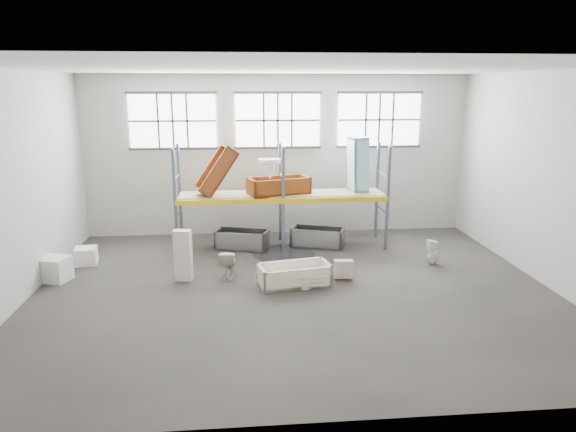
{
  "coord_description": "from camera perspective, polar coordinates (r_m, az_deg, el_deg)",
  "views": [
    {
      "loc": [
        -1.19,
        -11.37,
        4.61
      ],
      "look_at": [
        0.0,
        1.5,
        1.4
      ],
      "focal_mm": 32.54,
      "sensor_mm": 36.0,
      "label": 1
    }
  ],
  "objects": [
    {
      "name": "blue_tub_upright",
      "position": [
        15.58,
        7.64,
        5.65
      ],
      "size": [
        0.58,
        0.79,
        1.61
      ],
      "primitive_type": null,
      "rotation": [
        0.0,
        1.54,
        0.1
      ],
      "color": "#96C9DD",
      "rests_on": "shelf_deck"
    },
    {
      "name": "bucket",
      "position": [
        12.35,
        1.83,
        -7.05
      ],
      "size": [
        0.4,
        0.4,
        0.37
      ],
      "primitive_type": "cylinder",
      "rotation": [
        0.0,
        0.0,
        -0.29
      ],
      "color": "silver",
      "rests_on": "floor"
    },
    {
      "name": "wall_right",
      "position": [
        13.65,
        26.9,
        3.54
      ],
      "size": [
        0.1,
        10.0,
        5.0
      ],
      "primitive_type": "cube",
      "color": "#BAB7AC",
      "rests_on": "ground"
    },
    {
      "name": "rack_upright_ra",
      "position": [
        15.2,
        10.85,
        1.88
      ],
      "size": [
        0.08,
        0.08,
        3.0
      ],
      "primitive_type": "cube",
      "color": "slate",
      "rests_on": "floor"
    },
    {
      "name": "cistern_tall",
      "position": [
        12.96,
        -11.38,
        -4.23
      ],
      "size": [
        0.44,
        0.33,
        1.26
      ],
      "primitive_type": "cube",
      "rotation": [
        0.0,
        0.0,
        -0.16
      ],
      "color": "#F4D9D0",
      "rests_on": "floor"
    },
    {
      "name": "window_mid",
      "position": [
        16.39,
        -1.13,
        10.41
      ],
      "size": [
        2.6,
        0.04,
        1.6
      ],
      "primitive_type": "cube",
      "color": "white",
      "rests_on": "wall_back"
    },
    {
      "name": "sink_in_tub",
      "position": [
        12.95,
        2.16,
        -6.16
      ],
      "size": [
        0.58,
        0.58,
        0.15
      ],
      "primitive_type": "imported",
      "rotation": [
        0.0,
        0.0,
        0.38
      ],
      "color": "beige",
      "rests_on": "bathtub_beige"
    },
    {
      "name": "wall_left",
      "position": [
        12.55,
        -28.01,
        2.62
      ],
      "size": [
        0.1,
        10.0,
        5.0
      ],
      "primitive_type": "cube",
      "color": "#A9A69D",
      "rests_on": "ground"
    },
    {
      "name": "sink_on_shelf",
      "position": [
        15.0,
        -2.01,
        4.29
      ],
      "size": [
        0.68,
        0.55,
        0.57
      ],
      "primitive_type": "imported",
      "rotation": [
        0.0,
        0.0,
        0.09
      ],
      "color": "white",
      "rests_on": "rust_tub_flat"
    },
    {
      "name": "rack_upright_la",
      "position": [
        14.72,
        -12.23,
        1.43
      ],
      "size": [
        0.08,
        0.08,
        3.0
      ],
      "primitive_type": "cube",
      "color": "slate",
      "rests_on": "floor"
    },
    {
      "name": "toilet_beige",
      "position": [
        13.08,
        -6.55,
        -5.18
      ],
      "size": [
        0.46,
        0.72,
        0.69
      ],
      "primitive_type": "imported",
      "rotation": [
        0.0,
        0.0,
        3.02
      ],
      "color": "beige",
      "rests_on": "floor"
    },
    {
      "name": "rack_upright_mb",
      "position": [
        15.83,
        -0.87,
        2.61
      ],
      "size": [
        0.08,
        0.08,
        3.0
      ],
      "primitive_type": "cube",
      "color": "slate",
      "rests_on": "floor"
    },
    {
      "name": "rust_tub_flat",
      "position": [
        15.14,
        -1.02,
        3.32
      ],
      "size": [
        1.9,
        1.28,
        0.49
      ],
      "primitive_type": null,
      "rotation": [
        0.0,
        0.0,
        0.29
      ],
      "color": "#953C0A",
      "rests_on": "shelf_deck"
    },
    {
      "name": "carton_far",
      "position": [
        14.95,
        -21.2,
        -4.08
      ],
      "size": [
        0.61,
        0.61,
        0.45
      ],
      "primitive_type": "cube",
      "rotation": [
        0.0,
        0.0,
        0.13
      ],
      "color": "white",
      "rests_on": "floor"
    },
    {
      "name": "carton_near",
      "position": [
        13.99,
        -24.17,
        -5.31
      ],
      "size": [
        0.83,
        0.77,
        0.59
      ],
      "primitive_type": "cube",
      "rotation": [
        0.0,
        0.0,
        -0.31
      ],
      "color": "silver",
      "rests_on": "floor"
    },
    {
      "name": "wall_back",
      "position": [
        16.6,
        -1.14,
        6.64
      ],
      "size": [
        12.0,
        0.1,
        5.0
      ],
      "primitive_type": "cube",
      "color": "#BAB7AC",
      "rests_on": "ground"
    },
    {
      "name": "ceiling",
      "position": [
        11.45,
        0.72,
        16.15
      ],
      "size": [
        12.0,
        10.0,
        0.1
      ],
      "primitive_type": "cube",
      "color": "silver",
      "rests_on": "ground"
    },
    {
      "name": "shelf_deck",
      "position": [
        15.23,
        -0.69,
        2.46
      ],
      "size": [
        5.9,
        1.1,
        0.03
      ],
      "primitive_type": "cube",
      "color": "gray",
      "rests_on": "floor"
    },
    {
      "name": "wall_front",
      "position": [
        6.77,
        5.12,
        -4.26
      ],
      "size": [
        12.0,
        0.1,
        5.0
      ],
      "primitive_type": "cube",
      "color": "#B9B5AB",
      "rests_on": "ground"
    },
    {
      "name": "floor",
      "position": [
        12.35,
        0.65,
        -8.23
      ],
      "size": [
        12.0,
        10.0,
        0.1
      ],
      "primitive_type": "cube",
      "color": "#48423D",
      "rests_on": "ground"
    },
    {
      "name": "cistern_spare",
      "position": [
        12.9,
        6.07,
        -5.76
      ],
      "size": [
        0.47,
        0.25,
        0.43
      ],
      "primitive_type": "cube",
      "rotation": [
        0.0,
        0.0,
        -0.07
      ],
      "color": "beige",
      "rests_on": "bathtub_beige"
    },
    {
      "name": "window_left",
      "position": [
        16.47,
        -12.48,
        10.1
      ],
      "size": [
        2.6,
        0.04,
        1.6
      ],
      "primitive_type": "cube",
      "color": "white",
      "rests_on": "wall_back"
    },
    {
      "name": "rack_beam_back",
      "position": [
        15.83,
        -0.87,
        2.61
      ],
      "size": [
        6.0,
        0.1,
        0.14
      ],
      "primitive_type": "cube",
      "color": "yellow",
      "rests_on": "floor"
    },
    {
      "name": "toilet_white",
      "position": [
        14.44,
        15.58,
        -3.79
      ],
      "size": [
        0.32,
        0.31,
        0.68
      ],
      "primitive_type": "imported",
      "rotation": [
        0.0,
        0.0,
        -1.56
      ],
      "color": "white",
      "rests_on": "floor"
    },
    {
      "name": "rack_upright_lb",
      "position": [
        15.89,
        -11.73,
        2.36
      ],
      "size": [
        0.08,
        0.08,
        3.0
      ],
      "primitive_type": "cube",
      "color": "slate",
      "rests_on": "floor"
    },
    {
      "name": "steel_tub_right",
      "position": [
        15.5,
        3.27,
        -2.31
      ],
      "size": [
        1.67,
        1.18,
        0.56
      ],
      "primitive_type": null,
      "rotation": [
        0.0,
        0.0,
        -0.34
      ],
      "color": "#999DA0",
      "rests_on": "floor"
    },
    {
      "name": "window_right",
      "position": [
        16.92,
        9.92,
        10.32
      ],
      "size": [
        2.6,
        0.04,
        1.6
      ],
      "primitive_type": "cube",
      "color": "white",
      "rests_on": "wall_back"
    },
    {
      "name": "bathtub_beige",
      "position": [
        12.54,
        0.7,
        -6.41
      ],
      "size": [
        1.81,
        1.1,
        0.5
      ],
      "primitive_type": null,
      "rotation": [
        0.0,
        0.0,
        0.19
      ],
      "color": "#F6E5CD",
      "rests_on": "floor"
    },
    {
      "name": "rack_upright_rb",
      "position": [
        16.33,
        9.7,
        2.76
      ],
      "size": [
        0.08,
        0.08,
        3.0
      ],
      "primitive_type": "cube",
      "color": "slate",
      "rests_on": "floor"
    },
    {
      "name": "rack_upright_ma",
      "position": [
        14.66,
        -0.5,
        1.69
      ],
      "size": [
        0.08,
        0.08,
        3.0
      ],
      "primitive_type": "cube",
      "color": "slate",
      "rests_on": "floor"
    },
    {
      "name": "rack_beam_front",
      "position": [
        14.66,
        -0.5,
        1.69
      ],
      "size": [
        6.0,
        0.1,
        0.14
      ],
      "primitive_type": "cube",
      "color": "yellow",
      "rests_on": "floor"
    },
    {
      "name": "rust_tub_tilted",
      "position": [
        15.0,
        -7.83,
        4.93
      ],
      "size": [
        1.35,
        0.99,
        1.48
      ],
      "primitive_type": null,
      "rotation": [
        0.0,
        -0.96,
        0.25
      ],
      "color": "brown",
      "rests_on": "shelf_deck"
    },
    {
      "name": "steel_tub_left",
      "position": [
        15.3,
        -5.03,
        -2.56
      ],
      "size": [
        1.64,
        1.11,
        0.55
      ],
      "primitive_type": null,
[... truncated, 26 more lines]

